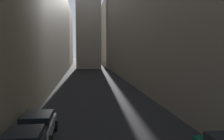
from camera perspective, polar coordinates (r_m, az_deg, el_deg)
ground_plane at (r=39.56m, az=-4.52°, el=-2.80°), size 264.00×264.00×0.00m
building_block_left at (r=42.62m, az=-21.08°, el=9.95°), size 12.65×108.00×18.57m
building_block_right at (r=44.06m, az=12.50°, el=12.20°), size 14.56×108.00×21.99m
parked_car_left_far at (r=14.87m, az=-17.59°, el=-12.62°), size 2.04×4.02×1.43m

